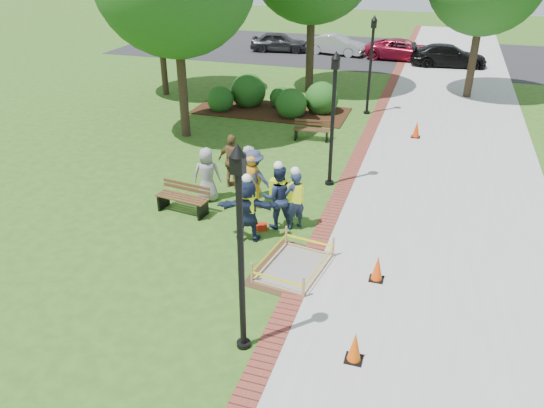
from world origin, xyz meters
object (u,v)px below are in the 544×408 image
(hivis_worker_b, at_px, (295,198))
(hivis_worker_c, at_px, (278,195))
(bench_near, at_px, (183,204))
(lamp_near, at_px, (240,238))
(hivis_worker_a, at_px, (247,208))
(cone_front, at_px, (355,347))
(wet_concrete_pad, at_px, (294,261))

(hivis_worker_b, height_order, hivis_worker_c, hivis_worker_c)
(bench_near, bearing_deg, lamp_near, -52.53)
(lamp_near, distance_m, hivis_worker_a, 4.39)
(cone_front, height_order, lamp_near, lamp_near)
(hivis_worker_a, relative_size, hivis_worker_b, 1.04)
(bench_near, distance_m, cone_front, 7.36)
(wet_concrete_pad, xyz_separation_m, bench_near, (-3.88, 1.87, 0.04))
(lamp_near, bearing_deg, cone_front, 6.88)
(lamp_near, xyz_separation_m, hivis_worker_b, (-0.32, 4.88, -1.57))
(lamp_near, height_order, hivis_worker_a, lamp_near)
(cone_front, bearing_deg, bench_near, 142.14)
(cone_front, bearing_deg, wet_concrete_pad, 126.04)
(cone_front, distance_m, hivis_worker_c, 5.46)
(hivis_worker_a, relative_size, hivis_worker_c, 0.97)
(cone_front, xyz_separation_m, lamp_near, (-2.15, -0.26, 2.16))
(cone_front, distance_m, hivis_worker_a, 5.07)
(hivis_worker_b, bearing_deg, wet_concrete_pad, -74.45)
(hivis_worker_a, distance_m, hivis_worker_c, 1.07)
(hivis_worker_a, bearing_deg, hivis_worker_b, 44.34)
(wet_concrete_pad, relative_size, hivis_worker_b, 1.38)
(wet_concrete_pad, bearing_deg, hivis_worker_b, 105.55)
(bench_near, distance_m, hivis_worker_a, 2.58)
(lamp_near, bearing_deg, hivis_worker_a, 108.78)
(hivis_worker_b, xyz_separation_m, hivis_worker_c, (-0.45, -0.06, 0.05))
(hivis_worker_a, height_order, hivis_worker_b, hivis_worker_a)
(wet_concrete_pad, height_order, hivis_worker_a, hivis_worker_a)
(bench_near, height_order, hivis_worker_c, hivis_worker_c)
(hivis_worker_a, bearing_deg, wet_concrete_pad, -32.69)
(wet_concrete_pad, bearing_deg, bench_near, 154.29)
(hivis_worker_c, bearing_deg, bench_near, -179.05)
(bench_near, xyz_separation_m, hivis_worker_b, (3.33, 0.10, 0.64))
(lamp_near, distance_m, hivis_worker_b, 5.13)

